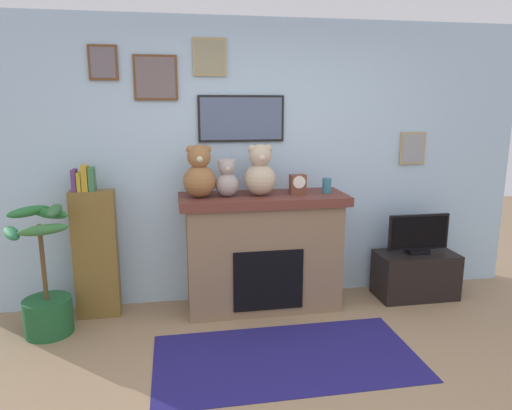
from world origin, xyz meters
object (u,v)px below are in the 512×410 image
teddy_bear_grey (199,174)px  teddy_bear_cream (260,172)px  bookshelf (95,250)px  teddy_bear_tan (227,179)px  tv_stand (415,275)px  potted_plant (46,293)px  television (418,235)px  fireplace (263,251)px  candle_jar (327,185)px  mantel_clock (298,184)px

teddy_bear_grey → teddy_bear_cream: size_ratio=1.00×
bookshelf → teddy_bear_tan: 1.30m
bookshelf → teddy_bear_grey: size_ratio=2.98×
tv_stand → teddy_bear_cream: bearing=179.3°
potted_plant → teddy_bear_tan: teddy_bear_tan is taller
potted_plant → television: potted_plant is taller
tv_stand → teddy_bear_grey: 2.31m
potted_plant → teddy_bear_tan: size_ratio=3.22×
fireplace → potted_plant: (-1.83, -0.22, -0.18)m
potted_plant → candle_jar: (2.41, 0.20, 0.77)m
potted_plant → teddy_bear_grey: size_ratio=2.37×
television → teddy_bear_cream: size_ratio=1.33×
bookshelf → teddy_bear_grey: 1.13m
fireplace → teddy_bear_tan: teddy_bear_tan is taller
candle_jar → television: bearing=-1.4°
bookshelf → mantel_clock: bearing=-2.6°
candle_jar → mantel_clock: bearing=-179.7°
fireplace → tv_stand: bearing=-1.5°
fireplace → bookshelf: 1.47m
bookshelf → potted_plant: (-0.36, -0.28, -0.25)m
television → mantel_clock: bearing=179.0°
bookshelf → mantel_clock: size_ratio=7.76×
fireplace → bookshelf: size_ratio=1.10×
television → mantel_clock: mantel_clock is taller
bookshelf → television: bookshelf is taller
television → teddy_bear_grey: bearing=179.4°
bookshelf → teddy_bear_cream: 1.59m
tv_stand → teddy_bear_cream: size_ratio=1.68×
potted_plant → teddy_bear_cream: (1.80, 0.20, 0.91)m
fireplace → bookshelf: bearing=177.6°
candle_jar → teddy_bear_tan: 0.91m
candle_jar → teddy_bear_tan: size_ratio=0.41×
mantel_clock → bookshelf: bearing=177.4°
bookshelf → mantel_clock: bookshelf is taller
candle_jar → teddy_bear_cream: (-0.61, -0.00, 0.13)m
bookshelf → candle_jar: size_ratio=9.80×
mantel_clock → teddy_bear_grey: bearing=179.9°
teddy_bear_grey → television: bearing=-0.6°
mantel_clock → teddy_bear_tan: teddy_bear_tan is taller
mantel_clock → potted_plant: bearing=-174.6°
potted_plant → tv_stand: bearing=3.2°
teddy_bear_grey → teddy_bear_cream: bearing=0.0°
tv_stand → teddy_bear_cream: 1.86m
teddy_bear_cream → mantel_clock: bearing=-0.2°
fireplace → mantel_clock: mantel_clock is taller
fireplace → teddy_bear_cream: (-0.03, -0.02, 0.73)m
bookshelf → potted_plant: 0.52m
teddy_bear_grey → teddy_bear_tan: bearing=0.0°
mantel_clock → teddy_bear_grey: teddy_bear_grey is taller
candle_jar → teddy_bear_cream: size_ratio=0.31×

